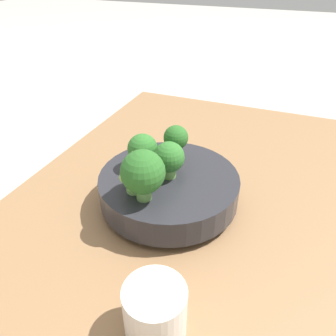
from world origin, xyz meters
The scene contains 9 objects.
ground_plane centered at (0.00, 0.00, 0.00)m, with size 6.00×6.00×0.00m, color #ADA89E.
table centered at (0.00, 0.00, 0.02)m, with size 1.04×0.63×0.04m.
bowl centered at (0.00, 0.01, 0.08)m, with size 0.25×0.25×0.06m.
broccoli_floret_back centered at (0.01, 0.07, 0.14)m, with size 0.06×0.06×0.07m.
broccoli_floret_right centered at (0.05, 0.02, 0.15)m, with size 0.05×0.05×0.07m.
broccoli_floret_left centered at (-0.07, 0.03, 0.15)m, with size 0.07×0.07×0.09m.
romanesco_piece_far centered at (-0.06, 0.05, 0.15)m, with size 0.05×0.05×0.08m.
broccoli_floret_center centered at (0.00, 0.01, 0.14)m, with size 0.05×0.05×0.07m.
cup centered at (-0.24, -0.06, 0.08)m, with size 0.08×0.08×0.08m.
Camera 1 is at (-0.45, -0.16, 0.44)m, focal length 35.00 mm.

